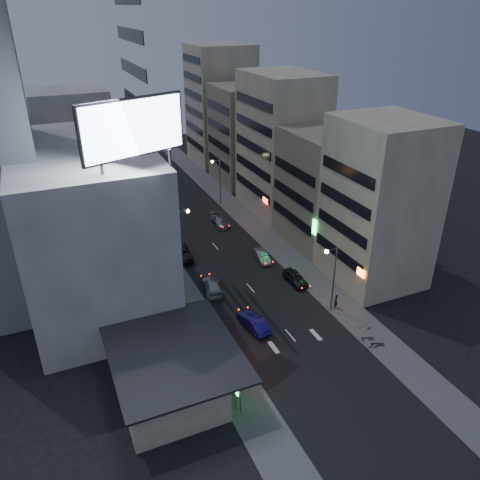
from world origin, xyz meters
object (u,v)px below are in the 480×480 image
road_car_blue (253,322)px  scooter_black_b (374,332)px  parked_car_right_far (220,221)px  scooter_blue (375,340)px  parked_car_right_mid (261,256)px  person (336,301)px  scooter_silver_b (368,322)px  road_car_silver (212,286)px  parked_car_right_near (295,278)px  parked_car_left (180,252)px  scooter_silver_a (376,339)px  scooter_black_a (384,338)px

road_car_blue → scooter_black_b: road_car_blue is taller
parked_car_right_far → scooter_blue: 33.50m
parked_car_right_mid → person: 13.77m
scooter_silver_b → road_car_blue: bearing=44.4°
parked_car_right_far → scooter_silver_b: parked_car_right_far is taller
road_car_blue → scooter_black_b: (10.73, -6.45, -0.06)m
road_car_silver → scooter_silver_b: 18.47m
parked_car_right_near → parked_car_left: parked_car_left is taller
person → scooter_silver_a: 6.91m
road_car_blue → scooter_silver_a: size_ratio=2.70×
scooter_black_a → road_car_blue: bearing=80.0°
parked_car_right_near → scooter_black_b: (2.09, -12.65, -0.02)m
parked_car_left → scooter_silver_b: (13.93, -22.99, -0.18)m
scooter_silver_b → scooter_black_b: bearing=136.7°
parked_car_right_far → scooter_black_a: 33.87m
parked_car_left → scooter_silver_b: bearing=126.0°
parked_car_right_near → parked_car_right_mid: size_ratio=1.05×
parked_car_right_far → person: (3.78, -26.30, 0.27)m
parked_car_left → scooter_black_b: size_ratio=3.11×
road_car_blue → parked_car_right_near: bearing=-151.2°
road_car_blue → parked_car_left: bearing=-88.9°
parked_car_right_near → parked_car_right_far: (-2.35, 19.63, -0.01)m
parked_car_left → scooter_black_b: parked_car_left is taller
parked_car_right_mid → road_car_silver: size_ratio=0.82×
scooter_black_b → parked_car_left: bearing=46.7°
scooter_black_b → road_car_silver: bearing=57.4°
parked_car_left → road_car_blue: 18.47m
parked_car_right_near → scooter_black_a: size_ratio=2.18×
road_car_silver → scooter_blue: 19.82m
parked_car_left → road_car_silver: parked_car_left is taller
person → scooter_black_b: person is taller
parked_car_right_near → scooter_black_b: 12.82m
parked_car_right_near → scooter_blue: (1.54, -13.64, -0.11)m
person → scooter_silver_a: size_ratio=1.02×
parked_car_right_far → parked_car_right_mid: bearing=-82.2°
parked_car_right_near → scooter_silver_a: size_ratio=2.49×
scooter_black_a → scooter_black_b: (-0.36, 1.24, -0.01)m
parked_car_right_far → road_car_silver: size_ratio=1.00×
road_car_blue → scooter_silver_a: bearing=137.5°
scooter_black_a → scooter_black_b: scooter_black_a is taller
scooter_blue → scooter_black_b: 1.14m
parked_car_left → person: 22.61m
parked_car_right_mid → scooter_black_a: size_ratio=2.07×
parked_car_right_near → person: (1.43, -6.67, 0.26)m
parked_car_right_mid → scooter_silver_b: 18.18m
scooter_silver_a → scooter_silver_b: (1.09, 2.67, 0.00)m
road_car_blue → scooter_blue: road_car_blue is taller
road_car_blue → scooter_black_a: road_car_blue is taller
scooter_black_b → scooter_black_a: bearing=-145.2°
parked_car_right_near → parked_car_left: size_ratio=0.72×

